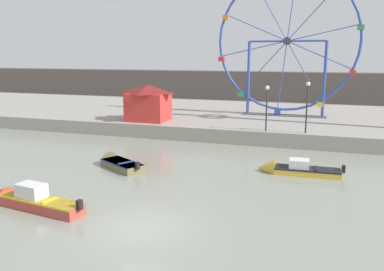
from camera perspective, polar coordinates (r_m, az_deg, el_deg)
ground_plane at (r=16.95m, az=-7.48°, el=-12.87°), size 240.00×240.00×0.00m
quay_promenade at (r=40.98m, az=8.49°, el=2.39°), size 110.00×19.62×1.15m
distant_town_skyline at (r=62.27m, az=12.05°, el=6.85°), size 140.00×3.00×4.40m
motorboat_faded_red at (r=20.25m, az=-22.23°, el=-8.42°), size 5.82×1.80×1.38m
motorboat_mustard_yellow at (r=24.60m, az=14.09°, el=-4.65°), size 5.04×1.36×1.27m
motorboat_olive_wood at (r=25.78m, az=-10.73°, el=-3.83°), size 4.07×3.06×1.20m
ferris_wheel_blue_frame at (r=39.32m, az=13.37°, el=12.64°), size 13.11×1.20×13.57m
carnival_booth_red_striped at (r=35.81m, az=-6.26°, el=4.78°), size 3.82×3.11×3.23m
promenade_lamp_near at (r=30.93m, az=16.09°, el=4.92°), size 0.32×0.32×3.84m
promenade_lamp_far at (r=31.08m, az=10.61°, el=4.83°), size 0.32×0.32×3.49m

